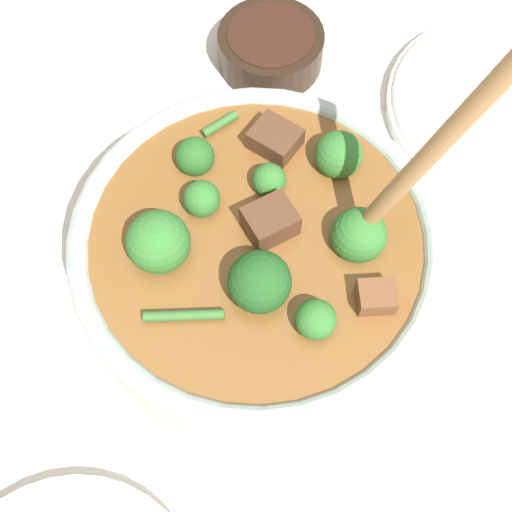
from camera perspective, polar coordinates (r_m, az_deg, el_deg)
name	(u,v)px	position (r m, az deg, el deg)	size (l,w,h in m)	color
ground_plane	(256,290)	(0.53, 0.00, -3.05)	(4.00, 4.00, 0.00)	silver
stew_bowl	(257,259)	(0.48, 0.06, -0.27)	(0.27, 0.27, 0.28)	#B2C6BC
condiment_bowl	(271,47)	(0.66, 1.31, 18.12)	(0.10, 0.10, 0.04)	black
empty_plate	(509,107)	(0.67, 21.56, 12.23)	(0.23, 0.23, 0.02)	white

